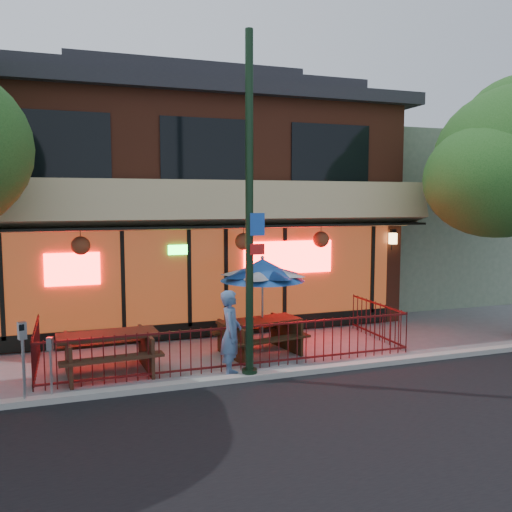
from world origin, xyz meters
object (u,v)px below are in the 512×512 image
Objects in this scene: parking_meter_near at (50,358)px; parking_meter_far at (23,349)px; street_light at (250,227)px; picnic_table_left at (108,347)px; pedestrian at (231,333)px; picnic_table_right at (260,331)px; patio_umbrella at (262,270)px.

parking_meter_near is 0.78× the size of parking_meter_far.
parking_meter_near is at bearing 179.96° from street_light.
picnic_table_left is 2.63m from pedestrian.
picnic_table_left is 1.81× the size of parking_meter_near.
picnic_table_left is 2.09m from parking_meter_far.
street_light is at bearing -115.82° from picnic_table_right.
patio_umbrella is at bearing 21.64° from parking_meter_near.
picnic_table_left is 0.92× the size of patio_umbrella.
picnic_table_right is at bearing 19.53° from parking_meter_near.
pedestrian is (-0.31, 0.30, -2.24)m from street_light.
parking_meter_far is at bearing -169.93° from parking_meter_near.
street_light is 2.43m from patio_umbrella.
patio_umbrella is at bearing 10.10° from picnic_table_left.
parking_meter_near is 0.51m from parking_meter_far.
patio_umbrella is at bearing -16.54° from pedestrian.
street_light is 3.18m from picnic_table_right.
parking_meter_near is at bearing -158.36° from patio_umbrella.
picnic_table_left is at bearing -169.90° from patio_umbrella.
picnic_table_left is at bearing 40.56° from parking_meter_far.
picnic_table_right is at bearing -17.65° from pedestrian.
picnic_table_right is 5.40m from parking_meter_far.
picnic_table_right is 0.93× the size of patio_umbrella.
parking_meter_far is (-5.25, -1.99, -0.97)m from patio_umbrella.
picnic_table_left is at bearing 48.62° from parking_meter_near.
pedestrian reaches higher than picnic_table_left.
patio_umbrella reaches higher than parking_meter_near.
street_light is 3.96m from picnic_table_left.
street_light is at bearing -111.79° from pedestrian.
pedestrian is at bearing 5.37° from parking_meter_far.
patio_umbrella reaches higher than parking_meter_far.
street_light is 4.58× the size of parking_meter_far.
picnic_table_left is at bearing 90.40° from pedestrian.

